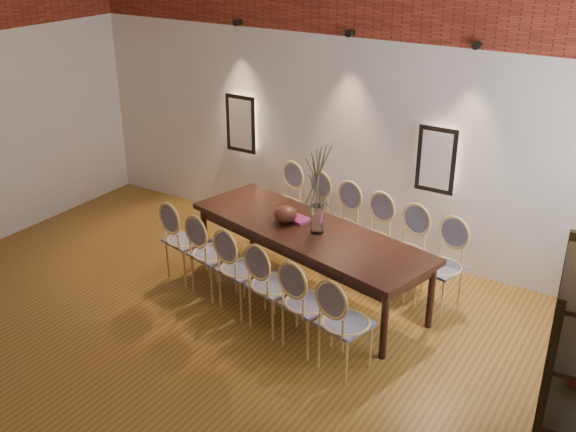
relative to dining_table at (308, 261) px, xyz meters
The scene contains 25 objects.
floor 2.26m from the dining_table, 101.07° to the right, with size 7.00×7.00×0.02m, color olive.
wall_back 2.16m from the dining_table, 107.45° to the left, with size 7.00×0.10×4.00m, color silver.
niche_left 2.33m from the dining_table, 143.86° to the left, with size 0.36×0.06×0.66m, color #FFEAC6.
niche_right 1.79m from the dining_table, 55.36° to the left, with size 0.36×0.06×0.66m, color #FFEAC6.
spot_fixture_left 3.04m from the dining_table, 144.52° to the left, with size 0.08×0.08×0.10m, color black.
spot_fixture_mid 2.51m from the dining_table, 100.50° to the left, with size 0.08×0.08×0.10m, color black.
spot_fixture_right 2.76m from the dining_table, 46.43° to the left, with size 0.08×0.08×0.10m, color black.
dining_table is the anchor object (origin of this frame).
chair_near_a 1.37m from the dining_table, 161.32° to the right, with size 0.44×0.44×0.94m, color #E8C773, non-canonical shape.
chair_near_b 1.01m from the dining_table, 147.14° to the right, with size 0.44×0.44×0.94m, color #E8C773, non-canonical shape.
chair_near_c 0.77m from the dining_table, 121.12° to the right, with size 0.44×0.44×0.94m, color #E8C773, non-canonical shape.
chair_near_d 0.77m from the dining_table, 85.82° to the right, with size 0.44×0.44×0.94m, color #E8C773, non-canonical shape.
chair_near_e 1.01m from the dining_table, 59.80° to the right, with size 0.44×0.44×0.94m, color #E8C773, non-canonical shape.
chair_near_f 1.37m from the dining_table, 45.62° to the right, with size 0.44×0.44×0.94m, color #E8C773, non-canonical shape.
chair_far_a 1.37m from the dining_table, 134.38° to the left, with size 0.44×0.44×0.94m, color #E8C773, non-canonical shape.
chair_far_b 1.01m from the dining_table, 120.20° to the left, with size 0.44×0.44×0.94m, color #E8C773, non-canonical shape.
chair_far_c 0.77m from the dining_table, 94.18° to the left, with size 0.44×0.44×0.94m, color #E8C773, non-canonical shape.
chair_far_d 0.77m from the dining_table, 58.88° to the left, with size 0.44×0.44×0.94m, color #E8C773, non-canonical shape.
chair_far_e 1.01m from the dining_table, 32.86° to the left, with size 0.44×0.44×0.94m, color #E8C773, non-canonical shape.
chair_far_f 1.37m from the dining_table, 18.68° to the left, with size 0.44×0.44×0.94m, color #E8C773, non-canonical shape.
vase 0.54m from the dining_table, 13.47° to the right, with size 0.14×0.14×0.30m, color silver.
dried_branches 0.98m from the dining_table, 13.47° to the right, with size 0.50×0.50×0.70m, color #453C29, non-canonical shape.
bowl 0.55m from the dining_table, behind, with size 0.24×0.24×0.18m, color #56271B.
book 0.46m from the dining_table, 149.09° to the left, with size 0.26×0.18×0.03m, color #822058.
shelving_rack 3.25m from the dining_table, 27.11° to the right, with size 0.38×1.00×1.80m, color black, non-canonical shape.
Camera 1 is at (3.59, -3.27, 3.73)m, focal length 42.00 mm.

